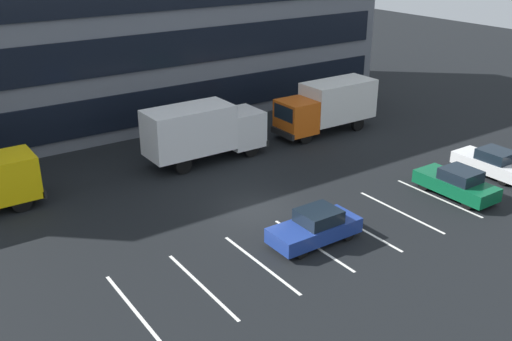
{
  "coord_description": "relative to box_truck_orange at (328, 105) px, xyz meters",
  "views": [
    {
      "loc": [
        -14.72,
        -21.37,
        12.93
      ],
      "look_at": [
        0.86,
        1.2,
        1.4
      ],
      "focal_mm": 40.76,
      "sensor_mm": 36.0,
      "label": 1
    }
  ],
  "objects": [
    {
      "name": "sedan_white",
      "position": [
        2.77,
        -10.9,
        -1.2
      ],
      "size": [
        1.75,
        4.19,
        1.5
      ],
      "color": "white",
      "rests_on": "ground_plane"
    },
    {
      "name": "ground_plane",
      "position": [
        -10.6,
        -6.85,
        -1.9
      ],
      "size": [
        120.0,
        120.0,
        0.0
      ],
      "primitive_type": "plane",
      "color": "black"
    },
    {
      "name": "office_building",
      "position": [
        -10.6,
        11.1,
        5.3
      ],
      "size": [
        41.3,
        10.17,
        14.4
      ],
      "color": "slate",
      "rests_on": "ground_plane"
    },
    {
      "name": "sedan_navy",
      "position": [
        -10.31,
        -11.09,
        -1.2
      ],
      "size": [
        4.19,
        1.75,
        1.5
      ],
      "color": "navy",
      "rests_on": "ground_plane"
    },
    {
      "name": "box_truck_orange",
      "position": [
        0.0,
        0.0,
        0.0
      ],
      "size": [
        7.3,
        2.42,
        3.38
      ],
      "color": "#D85914",
      "rests_on": "ground_plane"
    },
    {
      "name": "sedan_forest",
      "position": [
        -1.24,
        -11.59,
        -1.18
      ],
      "size": [
        1.78,
        4.25,
        1.52
      ],
      "color": "#0C5933",
      "rests_on": "ground_plane"
    },
    {
      "name": "lot_markings",
      "position": [
        -10.6,
        -11.27,
        -1.9
      ],
      "size": [
        16.94,
        5.4,
        0.01
      ],
      "color": "silver",
      "rests_on": "ground_plane"
    },
    {
      "name": "box_truck_white",
      "position": [
        -9.51,
        0.11,
        0.03
      ],
      "size": [
        7.41,
        2.45,
        3.43
      ],
      "color": "white",
      "rests_on": "ground_plane"
    }
  ]
}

